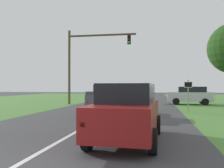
% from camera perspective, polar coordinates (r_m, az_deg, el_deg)
% --- Properties ---
extents(ground_plane, '(120.00, 120.00, 0.00)m').
position_cam_1_polar(ground_plane, '(15.72, -1.52, -7.26)').
color(ground_plane, '#424244').
extents(red_suv_near, '(2.22, 4.81, 1.93)m').
position_cam_1_polar(red_suv_near, '(8.37, 3.70, -6.19)').
color(red_suv_near, maroon).
rests_on(red_suv_near, ground_plane).
extents(pickup_truck_lead, '(2.36, 4.93, 1.93)m').
position_cam_1_polar(pickup_truck_lead, '(16.25, -0.41, -3.52)').
color(pickup_truck_lead, '#4C515B').
rests_on(pickup_truck_lead, ground_plane).
extents(traffic_light, '(7.03, 0.40, 7.62)m').
position_cam_1_polar(traffic_light, '(25.43, -6.03, 6.59)').
color(traffic_light, brown).
rests_on(traffic_light, ground_plane).
extents(keep_moving_sign, '(0.60, 0.09, 2.32)m').
position_cam_1_polar(keep_moving_sign, '(19.28, 17.23, -1.57)').
color(keep_moving_sign, gray).
rests_on(keep_moving_sign, ground_plane).
extents(crossing_suv_far, '(4.47, 2.25, 1.81)m').
position_cam_1_polar(crossing_suv_far, '(26.23, 17.62, -2.47)').
color(crossing_suv_far, silver).
rests_on(crossing_suv_far, ground_plane).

